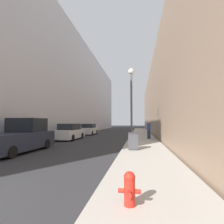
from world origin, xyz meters
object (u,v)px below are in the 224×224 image
parked_sedan_near (69,132)px  pedestrian_on_sidewalk (149,130)px  parked_sedan_far (89,130)px  fire_hydrant (129,188)px  lamppost (131,96)px  pickup_truck (19,138)px  trash_bin (133,141)px

parked_sedan_near → pedestrian_on_sidewalk: bearing=4.0°
parked_sedan_near → parked_sedan_far: (-0.10, 7.56, -0.03)m
fire_hydrant → lamppost: (-0.37, 10.26, 3.41)m
parked_sedan_far → pedestrian_on_sidewalk: 10.93m
parked_sedan_near → parked_sedan_far: size_ratio=1.06×
pickup_truck → parked_sedan_near: pickup_truck is taller
pickup_truck → parked_sedan_far: pickup_truck is taller
lamppost → parked_sedan_near: (-6.73, 3.83, -3.14)m
trash_bin → parked_sedan_far: parked_sedan_far is taller
fire_hydrant → lamppost: 10.82m
fire_hydrant → lamppost: bearing=92.1°
parked_sedan_far → parked_sedan_near: bearing=-89.3°
lamppost → pickup_truck: size_ratio=1.11×
parked_sedan_far → pedestrian_on_sidewalk: bearing=-39.7°
pickup_truck → parked_sedan_near: bearing=89.6°
pedestrian_on_sidewalk → fire_hydrant: bearing=-94.7°
parked_sedan_near → trash_bin: bearing=-44.3°
pedestrian_on_sidewalk → parked_sedan_near: bearing=-176.0°
trash_bin → lamppost: 4.38m
trash_bin → lamppost: size_ratio=0.17×
trash_bin → pickup_truck: bearing=-171.4°
lamppost → pedestrian_on_sidewalk: 5.49m
lamppost → pedestrian_on_sidewalk: (1.58, 4.41, -2.87)m
trash_bin → parked_sedan_far: 15.98m
lamppost → parked_sedan_near: size_ratio=1.28×
trash_bin → lamppost: lamppost is taller
lamppost → pickup_truck: bearing=-149.4°
parked_sedan_near → pickup_truck: bearing=-90.4°
trash_bin → parked_sedan_near: bearing=135.7°
parked_sedan_near → parked_sedan_far: 7.56m
pickup_truck → parked_sedan_near: size_ratio=1.15×
trash_bin → pickup_truck: 7.08m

